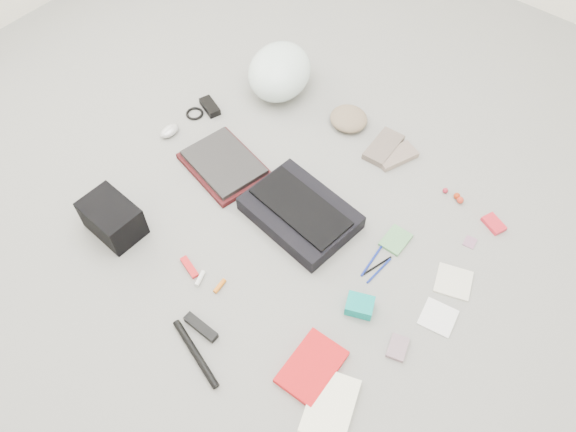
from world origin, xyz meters
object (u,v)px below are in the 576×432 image
Objects in this scene: bike_helmet at (280,71)px; book_red at (312,367)px; laptop at (224,162)px; accordion_wallet at (360,306)px; messenger_bag at (300,213)px; camera_bag at (112,218)px.

bike_helmet is 1.54× the size of book_red.
laptop is 1.39× the size of book_red.
accordion_wallet is at bearing -58.14° from bike_helmet.
bike_helmet is 3.68× the size of accordion_wallet.
bike_helmet is at bearing 131.22° from book_red.
messenger_bag is 4.37× the size of accordion_wallet.
bike_helmet reaches higher than camera_bag.
camera_bag is at bearing -110.93° from bike_helmet.
laptop is (-0.42, 0.00, -0.00)m from messenger_bag.
bike_helmet is 1.22m from accordion_wallet.
laptop is 0.90× the size of bike_helmet.
bike_helmet reaches higher than messenger_bag.
bike_helmet is at bearing 93.38° from camera_bag.
bike_helmet reaches higher than laptop.
bike_helmet is (-0.56, 0.54, 0.07)m from messenger_bag.
messenger_bag is at bearing 11.76° from laptop.
camera_bag is at bearing 179.46° from book_red.
book_red is (0.42, -0.47, -0.02)m from messenger_bag.
camera_bag is (-0.54, -0.51, 0.04)m from messenger_bag.
laptop is at bearing 79.72° from camera_bag.
laptop is at bearing 144.45° from accordion_wallet.
bike_helmet reaches higher than accordion_wallet.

